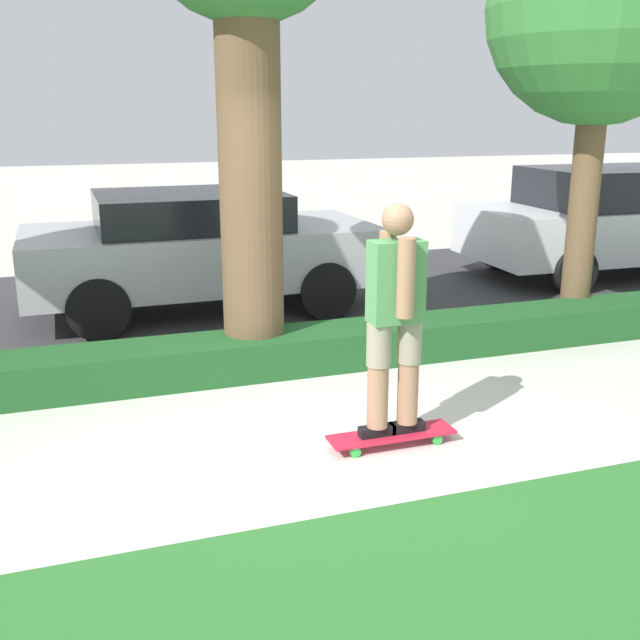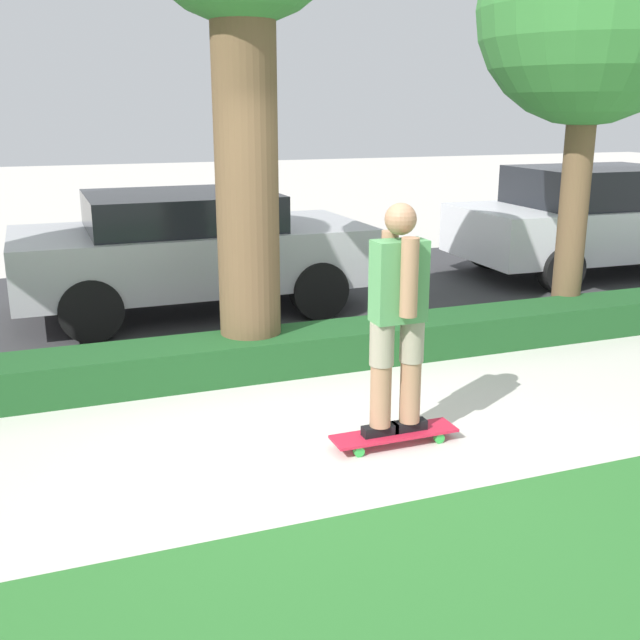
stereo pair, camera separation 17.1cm
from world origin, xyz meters
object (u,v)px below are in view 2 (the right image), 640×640
at_px(skater_person, 398,315).
at_px(parked_car_middle, 191,248).
at_px(skateboard, 394,434).
at_px(tree_far, 591,13).
at_px(parked_car_rear, 598,219).

xyz_separation_m(skater_person, parked_car_middle, (-0.60, 4.27, -0.21)).
bearing_deg(skater_person, skateboard, 180.00).
distance_m(skateboard, skater_person, 0.89).
relative_size(skateboard, skater_person, 0.57).
xyz_separation_m(skater_person, tree_far, (3.17, 2.17, 2.29)).
relative_size(tree_far, parked_car_rear, 1.05).
distance_m(tree_far, parked_car_middle, 4.99).
height_order(tree_far, parked_car_rear, tree_far).
height_order(skater_person, tree_far, tree_far).
bearing_deg(tree_far, parked_car_rear, 44.05).
height_order(skateboard, parked_car_rear, parked_car_rear).
xyz_separation_m(parked_car_middle, parked_car_rear, (5.96, 0.02, 0.04)).
relative_size(skater_person, parked_car_rear, 0.39).
height_order(tree_far, parked_car_middle, tree_far).
height_order(skateboard, skater_person, skater_person).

